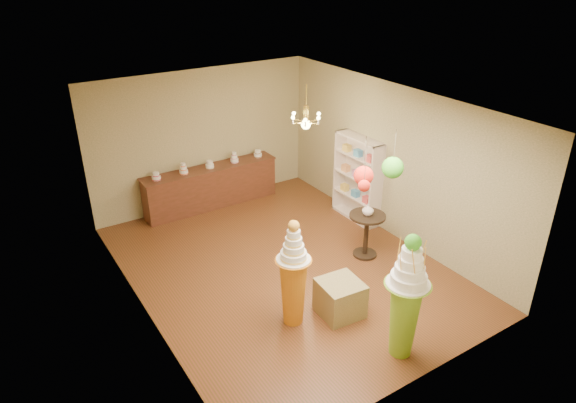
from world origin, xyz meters
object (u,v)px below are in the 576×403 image
pedestal_green (405,305)px  pedestal_orange (293,283)px  sideboard (211,186)px  round_table (366,229)px

pedestal_green → pedestal_orange: size_ratio=1.10×
pedestal_orange → sideboard: size_ratio=0.58×
pedestal_orange → round_table: pedestal_orange is taller
pedestal_orange → round_table: 2.35m
pedestal_orange → pedestal_green: bearing=-57.3°
sideboard → round_table: size_ratio=3.57×
pedestal_green → pedestal_orange: 1.67m
pedestal_orange → round_table: (2.18, 0.86, -0.16)m
round_table → pedestal_green: bearing=-119.5°
sideboard → round_table: 3.77m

